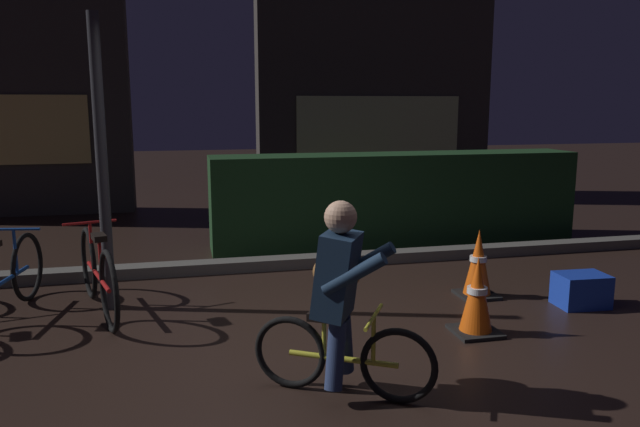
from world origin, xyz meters
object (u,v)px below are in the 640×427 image
Objects in this scene: street_post at (102,166)px; traffic_cone_near at (477,297)px; traffic_cone_far at (478,264)px; cyclist at (340,298)px; parked_bike_center_left at (98,274)px; parked_bike_left_mid at (4,280)px; blue_crate at (581,290)px.

street_post is 4.07× the size of traffic_cone_near.
traffic_cone_far is 2.42m from cyclist.
street_post reaches higher than traffic_cone_far.
traffic_cone_near is (2.99, -1.19, -0.05)m from parked_bike_center_left.
traffic_cone_near is at bearing -127.73° from parked_bike_center_left.
cyclist is (1.59, -2.04, -0.66)m from street_post.
parked_bike_left_mid is 3.16m from cyclist.
traffic_cone_far is 0.93m from blue_crate.
parked_bike_center_left is 2.51× the size of traffic_cone_far.
parked_bike_center_left is at bearing 174.81° from traffic_cone_far.
blue_crate is at bearing 54.04° from cyclist.
traffic_cone_near reaches higher than blue_crate.
traffic_cone_far is at bearing 62.17° from traffic_cone_near.
parked_bike_center_left is 3.71× the size of blue_crate.
street_post is 3.96× the size of traffic_cone_far.
cyclist reaches higher than parked_bike_left_mid.
blue_crate is (0.78, -0.47, -0.16)m from traffic_cone_far.
parked_bike_left_mid is 5.08m from blue_crate.
parked_bike_center_left is 3.47m from traffic_cone_far.
parked_bike_left_mid is 3.96m from traffic_cone_near.
cyclist is (-1.32, -0.74, 0.32)m from traffic_cone_near.
blue_crate is (4.24, -0.79, -0.20)m from parked_bike_center_left.
street_post is at bearing 172.79° from traffic_cone_far.
street_post is 1.58× the size of parked_bike_center_left.
traffic_cone_near is 1.55m from cyclist.
cyclist reaches higher than parked_bike_center_left.
street_post is at bearing -49.89° from parked_bike_center_left.
traffic_cone_near is 1.44× the size of blue_crate.
cyclist is at bearing -119.00° from parked_bike_left_mid.
blue_crate is at bearing 17.80° from traffic_cone_near.
parked_bike_left_mid is 3.58× the size of blue_crate.
parked_bike_left_mid reaches higher than blue_crate.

